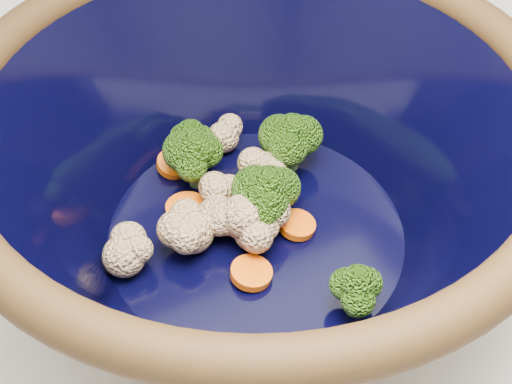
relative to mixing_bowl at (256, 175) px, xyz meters
The scene contains 2 objects.
mixing_bowl is the anchor object (origin of this frame).
vegetable_pile 0.04m from the mixing_bowl, 89.01° to the left, with size 0.19×0.22×0.06m.
Camera 1 is at (-0.10, -0.30, 1.34)m, focal length 50.00 mm.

